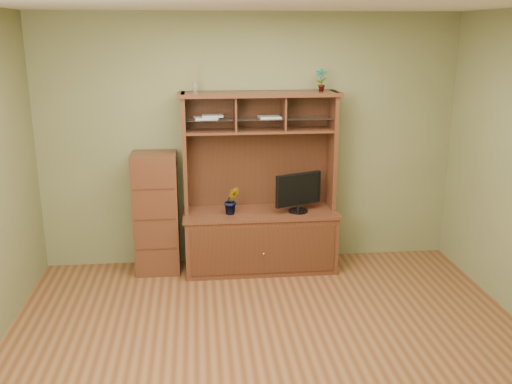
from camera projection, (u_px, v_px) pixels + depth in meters
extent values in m
cube|color=#593219|center=(274.00, 353.00, 4.61)|extent=(4.50, 4.00, 0.02)
cube|color=#63683D|center=(250.00, 141.00, 6.16)|extent=(4.50, 0.02, 2.70)
cube|color=#63683D|center=(343.00, 326.00, 2.32)|extent=(4.50, 0.02, 2.70)
cube|color=#401E12|center=(260.00, 241.00, 6.16)|extent=(1.60, 0.55, 0.62)
cube|color=#371A0F|center=(263.00, 251.00, 5.89)|extent=(1.50, 0.01, 0.50)
sphere|color=silver|center=(263.00, 254.00, 5.89)|extent=(0.02, 0.02, 0.02)
cube|color=#401E12|center=(260.00, 213.00, 6.07)|extent=(1.64, 0.59, 0.03)
cube|color=#401E12|center=(185.00, 154.00, 5.92)|extent=(0.04, 0.35, 1.25)
cube|color=#401E12|center=(332.00, 150.00, 6.07)|extent=(0.04, 0.35, 1.25)
cube|color=#371A0F|center=(258.00, 149.00, 6.15)|extent=(1.52, 0.02, 1.25)
cube|color=#401E12|center=(260.00, 94.00, 5.83)|extent=(1.66, 0.40, 0.04)
cube|color=#401E12|center=(259.00, 131.00, 5.93)|extent=(1.52, 0.32, 0.02)
cube|color=#401E12|center=(235.00, 113.00, 5.86)|extent=(0.02, 0.31, 0.35)
cube|color=#401E12|center=(284.00, 113.00, 5.91)|extent=(0.02, 0.31, 0.35)
cube|color=silver|center=(260.00, 118.00, 5.89)|extent=(1.50, 0.27, 0.01)
cylinder|color=black|center=(298.00, 211.00, 6.05)|extent=(0.20, 0.20, 0.02)
cylinder|color=black|center=(298.00, 207.00, 6.04)|extent=(0.04, 0.04, 0.06)
cube|color=black|center=(298.00, 189.00, 5.98)|extent=(0.51, 0.24, 0.34)
imported|color=#27531C|center=(232.00, 200.00, 5.94)|extent=(0.17, 0.13, 0.30)
imported|color=#2D6F26|center=(321.00, 80.00, 5.86)|extent=(0.14, 0.12, 0.23)
cylinder|color=silver|center=(195.00, 88.00, 5.74)|extent=(0.05, 0.05, 0.10)
cylinder|color=olive|center=(194.00, 74.00, 5.71)|extent=(0.04, 0.04, 0.18)
cube|color=#BABBC0|center=(206.00, 118.00, 5.84)|extent=(0.26, 0.21, 0.02)
cube|color=#BABBC0|center=(212.00, 116.00, 5.84)|extent=(0.22, 0.17, 0.02)
cube|color=#BABBC0|center=(270.00, 117.00, 5.90)|extent=(0.24, 0.20, 0.02)
cube|color=#401E12|center=(156.00, 213.00, 6.02)|extent=(0.46, 0.42, 1.29)
cube|color=#371A0F|center=(157.00, 249.00, 5.91)|extent=(0.42, 0.01, 0.02)
cube|color=#371A0F|center=(155.00, 219.00, 5.82)|extent=(0.42, 0.01, 0.01)
cube|color=#371A0F|center=(154.00, 189.00, 5.73)|extent=(0.42, 0.01, 0.01)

